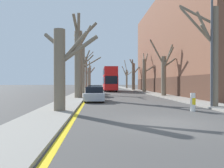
{
  "coord_description": "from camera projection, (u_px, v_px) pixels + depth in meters",
  "views": [
    {
      "loc": [
        -3.07,
        -9.32,
        1.78
      ],
      "look_at": [
        -0.41,
        29.58,
        1.49
      ],
      "focal_mm": 35.0,
      "sensor_mm": 36.0,
      "label": 1
    }
  ],
  "objects": [
    {
      "name": "ground_plane",
      "position": [
        168.0,
        123.0,
        9.52
      ],
      "size": [
        300.0,
        300.0,
        0.0
      ],
      "primitive_type": "plane",
      "color": "#4C4947"
    },
    {
      "name": "sidewalk_left",
      "position": [
        88.0,
        89.0,
        59.02
      ],
      "size": [
        2.39,
        120.0,
        0.12
      ],
      "primitive_type": "cube",
      "color": "gray",
      "rests_on": "ground"
    },
    {
      "name": "sidewalk_right",
      "position": [
        129.0,
        89.0,
        59.78
      ],
      "size": [
        2.39,
        120.0,
        0.12
      ],
      "primitive_type": "cube",
      "color": "gray",
      "rests_on": "ground"
    },
    {
      "name": "building_facade_right",
      "position": [
        188.0,
        45.0,
        35.69
      ],
      "size": [
        10.08,
        34.93,
        15.79
      ],
      "color": "brown",
      "rests_on": "ground"
    },
    {
      "name": "kerb_line_stripe",
      "position": [
        93.0,
        89.0,
        59.12
      ],
      "size": [
        0.24,
        120.0,
        0.01
      ],
      "primitive_type": "cube",
      "color": "yellow",
      "rests_on": "ground"
    },
    {
      "name": "street_tree_left_0",
      "position": [
        61.0,
        67.0,
        12.86
      ],
      "size": [
        3.46,
        1.59,
        4.9
      ],
      "color": "#7A6B56",
      "rests_on": "ground"
    },
    {
      "name": "street_tree_left_1",
      "position": [
        79.0,
        59.0,
        23.79
      ],
      "size": [
        2.8,
        3.41,
        8.96
      ],
      "color": "#7A6B56",
      "rests_on": "ground"
    },
    {
      "name": "street_tree_left_2",
      "position": [
        84.0,
        68.0,
        33.57
      ],
      "size": [
        4.07,
        2.52,
        8.25
      ],
      "color": "#7A6B56",
      "rests_on": "ground"
    },
    {
      "name": "street_tree_left_3",
      "position": [
        86.0,
        72.0,
        45.28
      ],
      "size": [
        3.31,
        2.85,
        8.08
      ],
      "color": "#7A6B56",
      "rests_on": "ground"
    },
    {
      "name": "street_tree_left_4",
      "position": [
        89.0,
        77.0,
        55.26
      ],
      "size": [
        3.43,
        2.79,
        7.31
      ],
      "color": "#7A6B56",
      "rests_on": "ground"
    },
    {
      "name": "street_tree_right_0",
      "position": [
        212.0,
        52.0,
        15.24
      ],
      "size": [
        2.4,
        2.4,
        7.74
      ],
      "color": "#7A6B56",
      "rests_on": "ground"
    },
    {
      "name": "street_tree_right_1",
      "position": [
        164.0,
        72.0,
        27.57
      ],
      "size": [
        3.34,
        2.11,
        7.22
      ],
      "color": "#7A6B56",
      "rests_on": "ground"
    },
    {
      "name": "street_tree_right_2",
      "position": [
        145.0,
        74.0,
        38.92
      ],
      "size": [
        2.13,
        3.21,
        7.29
      ],
      "color": "#7A6B56",
      "rests_on": "ground"
    },
    {
      "name": "street_tree_right_3",
      "position": [
        134.0,
        75.0,
        49.63
      ],
      "size": [
        3.04,
        3.57,
        7.07
      ],
      "color": "#7A6B56",
      "rests_on": "ground"
    },
    {
      "name": "street_tree_right_4",
      "position": [
        127.0,
        77.0,
        61.35
      ],
      "size": [
        3.75,
        3.22,
        8.26
      ],
      "color": "#7A6B56",
      "rests_on": "ground"
    },
    {
      "name": "double_decker_bus",
      "position": [
        110.0,
        78.0,
        44.17
      ],
      "size": [
        2.54,
        10.43,
        4.69
      ],
      "color": "red",
      "rests_on": "ground"
    },
    {
      "name": "parked_car_0",
      "position": [
        94.0,
        94.0,
        20.47
      ],
      "size": [
        1.8,
        4.32,
        1.37
      ],
      "color": "#9EA3AD",
      "rests_on": "ground"
    },
    {
      "name": "parked_car_1",
      "position": [
        95.0,
        91.0,
        27.17
      ],
      "size": [
        1.84,
        4.56,
        1.41
      ],
      "color": "#4C5156",
      "rests_on": "ground"
    },
    {
      "name": "parked_car_2",
      "position": [
        95.0,
        90.0,
        33.34
      ],
      "size": [
        1.83,
        3.98,
        1.36
      ],
      "color": "silver",
      "rests_on": "ground"
    },
    {
      "name": "lamp_post",
      "position": [
        210.0,
        36.0,
        14.89
      ],
      "size": [
        1.4,
        0.2,
        9.03
      ],
      "color": "#4C4F54",
      "rests_on": "ground"
    },
    {
      "name": "traffic_bollard",
      "position": [
        193.0,
        102.0,
        13.44
      ],
      "size": [
        0.3,
        0.31,
        1.12
      ],
      "color": "white",
      "rests_on": "ground"
    }
  ]
}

